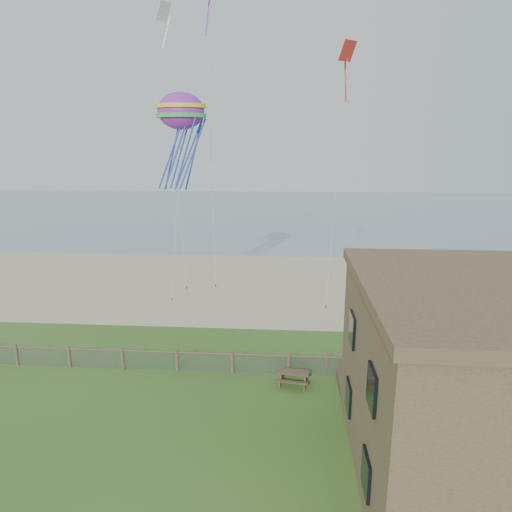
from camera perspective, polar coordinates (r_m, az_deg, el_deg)
name	(u,v)px	position (r m, az deg, el deg)	size (l,w,h in m)	color
ground	(215,445)	(20.26, -5.17, -22.42)	(160.00, 160.00, 0.00)	#30531C
sand_beach	(255,284)	(40.02, -0.14, -3.48)	(72.00, 20.00, 0.02)	tan
ocean	(273,211)	(82.99, 2.14, 5.64)	(160.00, 68.00, 0.02)	slate
chainlink_fence	(233,364)	(25.03, -2.95, -13.28)	(36.20, 0.20, 1.25)	#4C3B2A
motel_deck	(491,388)	(26.17, 27.34, -14.40)	(15.00, 2.00, 0.50)	brown
picnic_table	(293,379)	(24.09, 4.69, -15.05)	(1.60, 1.21, 0.67)	brown
octopus_kite	(182,139)	(30.98, -9.24, 14.24)	(3.29, 2.33, 6.78)	#EE256A
kite_white	(164,22)	(34.16, -11.45, 26.79)	(1.23, 0.70, 2.47)	white
kite_purple	(206,1)	(34.58, -6.23, 29.09)	(1.25, 0.70, 3.14)	purple
kite_red	(347,65)	(28.92, 11.31, 22.34)	(1.17, 0.70, 2.72)	red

